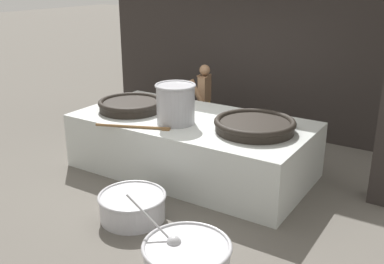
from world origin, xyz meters
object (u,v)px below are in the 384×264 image
giant_wok_near (131,105)px  giant_wok_far (255,125)px  cook (204,99)px  prep_bowl_meat (132,205)px  stock_pot (176,103)px  prep_bowl_vegetables (187,258)px

giant_wok_near → giant_wok_far: (2.19, 0.15, -0.00)m
cook → prep_bowl_meat: size_ratio=1.62×
giant_wok_far → stock_pot: stock_pot is taller
cook → prep_bowl_vegetables: bearing=104.8°
stock_pot → prep_bowl_meat: size_ratio=0.69×
giant_wok_far → prep_bowl_meat: 2.09m
giant_wok_far → cook: size_ratio=0.82×
giant_wok_near → prep_bowl_meat: giant_wok_near is taller
prep_bowl_meat → giant_wok_far: bearing=61.5°
stock_pot → prep_bowl_meat: 1.75m
giant_wok_near → stock_pot: (1.01, -0.15, 0.22)m
stock_pot → prep_bowl_vegetables: (1.51, -2.02, -0.99)m
giant_wok_far → cook: cook is taller
prep_bowl_vegetables → prep_bowl_meat: prep_bowl_vegetables is taller
giant_wok_far → prep_bowl_vegetables: bearing=-81.9°
prep_bowl_vegetables → cook: bearing=118.6°
giant_wok_far → stock_pot: (-1.18, -0.30, 0.22)m
giant_wok_far → prep_bowl_meat: bearing=-118.5°
giant_wok_near → prep_bowl_vegetables: 3.42m
stock_pot → cook: 1.87m
stock_pot → cook: size_ratio=0.43×
stock_pot → prep_bowl_meat: bearing=-79.6°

